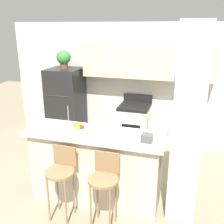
{
  "coord_description": "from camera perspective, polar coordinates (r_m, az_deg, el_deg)",
  "views": [
    {
      "loc": [
        1.21,
        -3.14,
        2.48
      ],
      "look_at": [
        0.0,
        0.8,
        1.11
      ],
      "focal_mm": 42.0,
      "sensor_mm": 36.0,
      "label": 1
    }
  ],
  "objects": [
    {
      "name": "wall_back",
      "position": [
        5.57,
        5.67,
        7.97
      ],
      "size": [
        5.6,
        0.38,
        2.55
      ],
      "color": "silver",
      "rests_on": "ground_plane"
    },
    {
      "name": "pillar_right",
      "position": [
        3.36,
        16.07,
        -3.34
      ],
      "size": [
        0.38,
        0.32,
        2.55
      ],
      "color": "silver",
      "rests_on": "ground_plane"
    },
    {
      "name": "fruit_bowl",
      "position": [
        3.72,
        -7.28,
        -3.53
      ],
      "size": [
        0.23,
        0.23,
        0.12
      ],
      "color": "silver",
      "rests_on": "counter_bar"
    },
    {
      "name": "ground_plane",
      "position": [
        4.18,
        -3.37,
        -18.07
      ],
      "size": [
        14.0,
        14.0,
        0.0
      ],
      "primitive_type": "plane",
      "color": "gray"
    },
    {
      "name": "refrigerator",
      "position": [
        5.92,
        -9.92,
        1.59
      ],
      "size": [
        0.7,
        0.73,
        1.6
      ],
      "color": "black",
      "rests_on": "ground_plane"
    },
    {
      "name": "trash_bin",
      "position": [
        5.68,
        -5.57,
        -5.51
      ],
      "size": [
        0.28,
        0.28,
        0.38
      ],
      "color": "#59595B",
      "rests_on": "ground_plane"
    },
    {
      "name": "stove_range",
      "position": [
        5.57,
        4.86,
        -2.96
      ],
      "size": [
        0.62,
        0.65,
        1.07
      ],
      "color": "white",
      "rests_on": "ground_plane"
    },
    {
      "name": "bar_stool_right",
      "position": [
        3.34,
        -1.71,
        -14.53
      ],
      "size": [
        0.38,
        0.38,
        0.99
      ],
      "color": "olive",
      "rests_on": "ground_plane"
    },
    {
      "name": "bar_stool_left",
      "position": [
        3.55,
        -10.95,
        -12.77
      ],
      "size": [
        0.38,
        0.38,
        0.99
      ],
      "color": "olive",
      "rests_on": "ground_plane"
    },
    {
      "name": "counter_bar",
      "position": [
        3.89,
        -3.52,
        -11.71
      ],
      "size": [
        1.96,
        0.67,
        1.06
      ],
      "color": "beige",
      "rests_on": "ground_plane"
    },
    {
      "name": "orchid_vase",
      "position": [
        3.38,
        7.66,
        -4.96
      ],
      "size": [
        0.15,
        0.15,
        0.38
      ],
      "color": "#4C4C51",
      "rests_on": "counter_bar"
    },
    {
      "name": "potted_plant_on_fridge",
      "position": [
        5.71,
        -10.49,
        11.44
      ],
      "size": [
        0.3,
        0.3,
        0.39
      ],
      "color": "brown",
      "rests_on": "refrigerator"
    }
  ]
}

